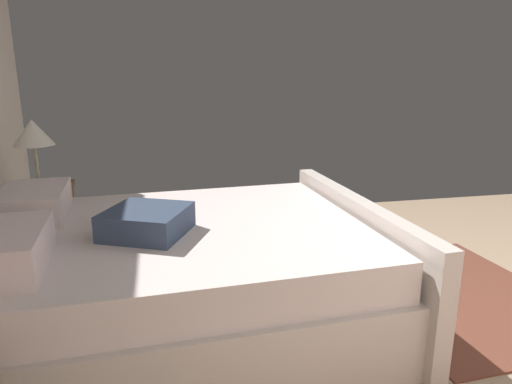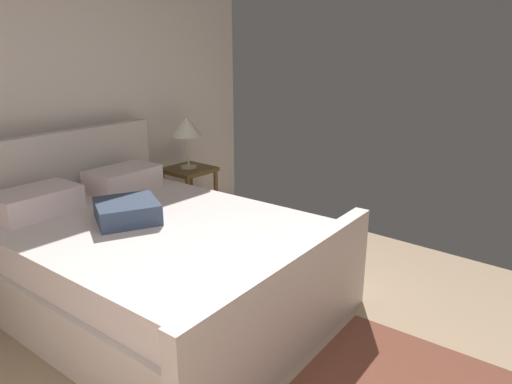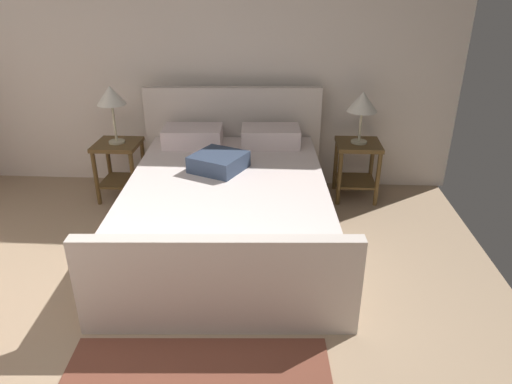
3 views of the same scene
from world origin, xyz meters
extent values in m
cube|color=beige|center=(0.43, 1.88, 0.20)|extent=(1.80, 2.24, 0.40)
cube|color=beige|center=(0.36, 3.00, 0.56)|extent=(1.80, 0.20, 1.12)
cube|color=beige|center=(0.49, 0.76, 0.35)|extent=(1.80, 0.20, 0.70)
cube|color=silver|center=(0.43, 1.88, 0.51)|extent=(1.72, 2.17, 0.22)
cube|color=silver|center=(0.01, 2.65, 0.71)|extent=(0.58, 0.39, 0.18)
cube|color=silver|center=(0.76, 2.69, 0.71)|extent=(0.58, 0.39, 0.18)
cube|color=#323F58|center=(0.34, 2.03, 0.69)|extent=(0.53, 0.53, 0.14)
cube|color=brown|center=(1.65, 2.87, 0.58)|extent=(0.44, 0.44, 0.04)
cube|color=brown|center=(1.65, 2.87, 0.18)|extent=(0.40, 0.40, 0.02)
cylinder|color=brown|center=(1.46, 2.68, 0.28)|extent=(0.04, 0.04, 0.56)
cylinder|color=brown|center=(1.84, 2.68, 0.28)|extent=(0.04, 0.04, 0.56)
cylinder|color=brown|center=(1.46, 3.06, 0.28)|extent=(0.04, 0.04, 0.56)
cylinder|color=brown|center=(1.84, 3.06, 0.28)|extent=(0.04, 0.04, 0.56)
cylinder|color=#B7B293|center=(1.65, 2.87, 0.61)|extent=(0.16, 0.16, 0.02)
cylinder|color=#B7B293|center=(1.65, 2.87, 0.77)|extent=(0.02, 0.02, 0.30)
cone|color=white|center=(1.65, 2.87, 1.02)|extent=(0.30, 0.30, 0.19)
camera|label=1|loc=(-2.06, 1.95, 1.47)|focal=32.24mm
camera|label=2|loc=(-1.35, -0.54, 1.75)|focal=32.15mm
camera|label=3|loc=(0.87, -1.62, 2.13)|focal=32.49mm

